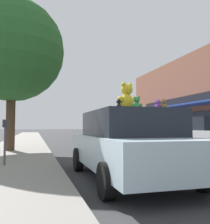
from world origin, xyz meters
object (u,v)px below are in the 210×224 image
(plush_art_car, at_px, (128,144))
(parking_meter, at_px, (5,136))
(teddy_bear_black, at_px, (119,105))
(parked_car_far_right, at_px, (137,132))
(teddy_bear_green, at_px, (137,104))
(teddy_bear_giant, at_px, (127,98))
(teddy_bear_brown, at_px, (164,105))
(street_tree, at_px, (12,50))
(teddy_bear_orange, at_px, (122,109))
(parked_car_far_center, at_px, (204,134))
(teddy_bear_purple, at_px, (158,105))

(plush_art_car, height_order, parking_meter, plush_art_car)
(teddy_bear_black, bearing_deg, parked_car_far_right, 177.63)
(plush_art_car, relative_size, teddy_bear_green, 12.48)
(teddy_bear_giant, bearing_deg, teddy_bear_green, 88.72)
(teddy_bear_brown, height_order, parked_car_far_right, teddy_bear_brown)
(teddy_bear_brown, relative_size, street_tree, 0.04)
(teddy_bear_giant, xyz_separation_m, street_tree, (-3.30, 6.21, 2.82))
(teddy_bear_orange, relative_size, parked_car_far_right, 0.06)
(teddy_bear_giant, distance_m, teddy_bear_orange, 0.75)
(parked_car_far_center, bearing_deg, teddy_bear_giant, -141.27)
(plush_art_car, xyz_separation_m, teddy_bear_orange, (0.25, 1.15, 0.90))
(teddy_bear_purple, relative_size, parked_car_far_center, 0.05)
(teddy_bear_green, relative_size, teddy_bear_purple, 1.46)
(teddy_bear_black, relative_size, teddy_bear_brown, 1.00)
(teddy_bear_black, xyz_separation_m, parked_car_far_center, (6.25, 5.29, -0.85))
(teddy_bear_green, xyz_separation_m, parked_car_far_center, (5.69, 5.01, -0.90))
(plush_art_car, xyz_separation_m, teddy_bear_giant, (0.13, 0.44, 1.12))
(teddy_bear_black, bearing_deg, teddy_bear_brown, 94.64)
(parking_meter, bearing_deg, teddy_bear_brown, -35.65)
(teddy_bear_purple, relative_size, street_tree, 0.04)
(teddy_bear_green, relative_size, street_tree, 0.05)
(teddy_bear_orange, relative_size, parking_meter, 0.24)
(street_tree, bearing_deg, teddy_bear_brown, -61.72)
(parked_car_far_center, bearing_deg, teddy_bear_purple, -134.44)
(plush_art_car, bearing_deg, teddy_bear_green, 20.92)
(plush_art_car, xyz_separation_m, teddy_bear_green, (0.26, 0.10, 0.93))
(teddy_bear_green, bearing_deg, teddy_bear_orange, -41.41)
(teddy_bear_black, height_order, parked_car_far_center, teddy_bear_black)
(teddy_bear_black, height_order, teddy_bear_brown, same)
(parking_meter, bearing_deg, teddy_bear_orange, -16.41)
(plush_art_car, relative_size, teddy_bear_brown, 17.87)
(teddy_bear_giant, height_order, teddy_bear_brown, teddy_bear_giant)
(teddy_bear_purple, distance_m, parking_meter, 4.32)
(plush_art_car, height_order, teddy_bear_purple, teddy_bear_purple)
(teddy_bear_purple, distance_m, parked_car_far_center, 7.74)
(plush_art_car, xyz_separation_m, parked_car_far_right, (5.95, 13.45, 0.00))
(plush_art_car, bearing_deg, teddy_bear_black, -149.26)
(plush_art_car, xyz_separation_m, parking_meter, (-2.90, 2.08, 0.13))
(teddy_bear_orange, bearing_deg, teddy_bear_black, 78.69)
(teddy_bear_black, bearing_deg, teddy_bear_giant, 167.55)
(teddy_bear_purple, height_order, parked_car_far_right, teddy_bear_purple)
(teddy_bear_black, bearing_deg, street_tree, -134.90)
(teddy_bear_giant, bearing_deg, parked_car_far_right, -136.24)
(teddy_bear_orange, height_order, teddy_bear_brown, teddy_bear_orange)
(teddy_bear_green, relative_size, teddy_bear_brown, 1.43)
(teddy_bear_orange, distance_m, teddy_bear_purple, 1.57)
(teddy_bear_orange, distance_m, parked_car_far_right, 13.59)
(plush_art_car, relative_size, teddy_bear_orange, 15.18)
(parked_car_far_right, distance_m, street_tree, 12.04)
(teddy_bear_black, distance_m, parking_meter, 3.53)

